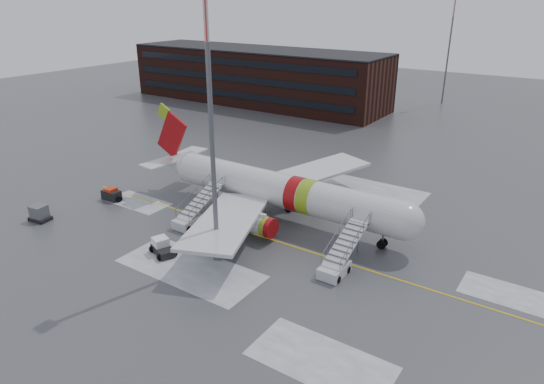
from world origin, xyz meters
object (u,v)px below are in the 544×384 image
Objects in this scene: airliner at (275,189)px; uld_container at (39,214)px; airstair_aft at (193,215)px; light_mast_near at (211,126)px; airstair_fwd at (338,261)px; pushback_tug at (162,247)px; baggage_tractor at (111,195)px.

airliner is 26.61m from uld_container.
airliner is 4.55× the size of airstair_aft.
uld_container is (-21.49, -15.48, -2.58)m from airliner.
airstair_fwd is at bearing 22.34° from light_mast_near.
pushback_tug is (-4.50, -13.18, -2.72)m from airliner.
airliner is 11.22× the size of pushback_tug.
uld_container is at bearing -102.55° from baggage_tractor.
pushback_tug is 1.05× the size of baggage_tractor.
airstair_fwd reaches higher than baggage_tractor.
airstair_fwd is 16.68m from light_mast_near.
pushback_tug is at bearing -108.87° from airliner.
airstair_aft is 3.23× the size of uld_container.
light_mast_near reaches higher than airstair_aft.
airliner is 14.19m from pushback_tug.
baggage_tractor is (1.87, 8.41, -0.18)m from uld_container.
airliner is 21.04m from baggage_tractor.
light_mast_near is at bearing -157.66° from airstair_fwd.
airstair_aft is at bearing 180.00° from airstair_fwd.
airstair_fwd is (11.30, -6.54, -2.35)m from airliner.
airstair_fwd is 0.30× the size of light_mast_near.
light_mast_near is at bearing -86.70° from airliner.
pushback_tug is 1.31× the size of uld_container.
airstair_aft is at bearing 2.32° from baggage_tractor.
light_mast_near reaches higher than airliner.
airstair_fwd is at bearing 15.26° from uld_container.
airstair_fwd is 17.86m from airstair_aft.
light_mast_near reaches higher than baggage_tractor.
airliner is at bearing 71.13° from pushback_tug.
airstair_aft is 2.47× the size of pushback_tug.
uld_container is at bearing -144.23° from airliner.
pushback_tug is 16.30m from baggage_tractor.
airliner is 13.27m from airstair_fwd.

